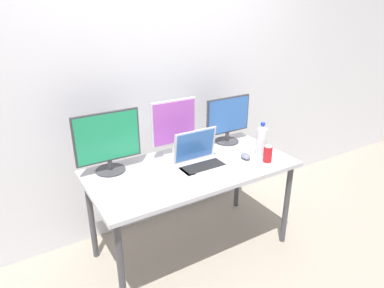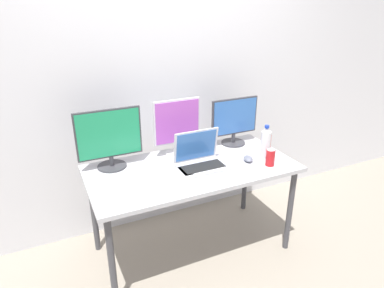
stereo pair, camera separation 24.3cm
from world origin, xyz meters
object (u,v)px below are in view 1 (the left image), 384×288
monitor_left (108,141)px  monitor_center (174,127)px  water_bottle (262,140)px  soda_can_by_laptop (261,139)px  laptop_silver (200,158)px  soda_can_near_keyboard (268,154)px  keyboard_main (166,178)px  mouse_by_keyboard (246,156)px  monitor_right (228,119)px  work_desk (192,175)px

monitor_left → monitor_center: 0.52m
water_bottle → soda_can_by_laptop: bearing=48.9°
laptop_silver → soda_can_near_keyboard: 0.52m
laptop_silver → keyboard_main: bearing=-169.4°
mouse_by_keyboard → soda_can_by_laptop: (0.27, 0.14, 0.04)m
monitor_right → soda_can_near_keyboard: 0.49m
monitor_center → soda_can_near_keyboard: (0.54, -0.47, -0.17)m
work_desk → laptop_silver: 0.14m
soda_can_by_laptop → water_bottle: bearing=-131.1°
keyboard_main → mouse_by_keyboard: mouse_by_keyboard is taller
laptop_silver → monitor_left: bearing=156.4°
work_desk → laptop_silver: laptop_silver is taller
monitor_center → soda_can_near_keyboard: bearing=-41.2°
monitor_center → water_bottle: size_ratio=1.64×
monitor_center → water_bottle: monitor_center is taller
monitor_center → laptop_silver: 0.32m
monitor_right → soda_can_near_keyboard: (0.03, -0.47, -0.14)m
laptop_silver → soda_can_by_laptop: 0.64m
monitor_left → monitor_right: 1.04m
laptop_silver → monitor_right: bearing=30.5°
work_desk → keyboard_main: size_ratio=3.83×
keyboard_main → soda_can_near_keyboard: bearing=-9.6°
monitor_center → keyboard_main: 0.46m
laptop_silver → mouse_by_keyboard: laptop_silver is taller
keyboard_main → soda_can_near_keyboard: soda_can_near_keyboard is taller
work_desk → soda_can_near_keyboard: 0.59m
monitor_left → monitor_right: monitor_left is taller
monitor_left → soda_can_near_keyboard: bearing=-23.6°
keyboard_main → water_bottle: 0.82m
monitor_center → soda_can_near_keyboard: size_ratio=3.52×
monitor_left → water_bottle: 1.16m
work_desk → monitor_right: bearing=26.4°
monitor_left → soda_can_by_laptop: 1.25m
water_bottle → keyboard_main: bearing=177.5°
monitor_center → soda_can_by_laptop: (0.70, -0.21, -0.17)m
work_desk → water_bottle: (0.57, -0.11, 0.19)m
keyboard_main → monitor_right: bearing=24.3°
monitor_center → keyboard_main: monitor_center is taller
keyboard_main → water_bottle: water_bottle is taller
work_desk → monitor_center: monitor_center is taller
work_desk → water_bottle: 0.61m
monitor_left → soda_can_by_laptop: (1.23, -0.20, -0.17)m
soda_can_near_keyboard → soda_can_by_laptop: 0.31m
monitor_left → laptop_silver: monitor_left is taller
laptop_silver → soda_can_by_laptop: laptop_silver is taller
monitor_center → mouse_by_keyboard: (0.43, -0.35, -0.22)m
monitor_left → keyboard_main: bearing=-48.0°
monitor_left → water_bottle: bearing=-17.7°
monitor_center → laptop_silver: size_ratio=1.28×
work_desk → laptop_silver: (0.06, -0.01, 0.13)m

